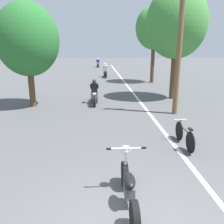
{
  "coord_description": "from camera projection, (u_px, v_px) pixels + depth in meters",
  "views": [
    {
      "loc": [
        -0.52,
        -3.46,
        3.22
      ],
      "look_at": [
        0.03,
        4.73,
        0.9
      ],
      "focal_mm": 38.0,
      "sensor_mm": 36.0,
      "label": 1
    }
  ],
  "objects": [
    {
      "name": "motorcycle_rider_mid",
      "position": [
        105.0,
        72.0,
        24.47
      ],
      "size": [
        0.5,
        2.05,
        1.46
      ],
      "color": "black",
      "rests_on": "ground"
    },
    {
      "name": "lane_stripe_edge",
      "position": [
        133.0,
        93.0,
        16.58
      ],
      "size": [
        0.14,
        48.0,
        0.01
      ],
      "primitive_type": "cube",
      "color": "white",
      "rests_on": "ground"
    },
    {
      "name": "roadside_tree_right_near",
      "position": [
        177.0,
        23.0,
        13.67
      ],
      "size": [
        3.56,
        3.21,
        6.51
      ],
      "color": "#513A23",
      "rests_on": "ground"
    },
    {
      "name": "motorcycle_rider_lead",
      "position": [
        94.0,
        94.0,
        13.45
      ],
      "size": [
        0.5,
        2.15,
        1.39
      ],
      "color": "black",
      "rests_on": "ground"
    },
    {
      "name": "bicycle_parked",
      "position": [
        184.0,
        136.0,
        7.77
      ],
      "size": [
        0.44,
        1.68,
        0.78
      ],
      "color": "black",
      "rests_on": "ground"
    },
    {
      "name": "motorcycle_foreground",
      "position": [
        129.0,
        186.0,
        4.88
      ],
      "size": [
        0.88,
        2.06,
        1.08
      ],
      "color": "black",
      "rests_on": "ground"
    },
    {
      "name": "motorcycle_rider_far",
      "position": [
        98.0,
        64.0,
        35.82
      ],
      "size": [
        0.5,
        1.99,
        1.36
      ],
      "color": "black",
      "rests_on": "ground"
    },
    {
      "name": "utility_pole",
      "position": [
        180.0,
        41.0,
        10.64
      ],
      "size": [
        1.1,
        0.24,
        6.61
      ],
      "color": "brown",
      "rests_on": "ground"
    },
    {
      "name": "roadside_tree_left",
      "position": [
        27.0,
        40.0,
        12.03
      ],
      "size": [
        3.22,
        2.9,
        5.34
      ],
      "color": "#513A23",
      "rests_on": "ground"
    },
    {
      "name": "roadside_tree_right_far",
      "position": [
        154.0,
        28.0,
        19.96
      ],
      "size": [
        3.15,
        2.83,
        6.45
      ],
      "color": "#513A23",
      "rests_on": "ground"
    }
  ]
}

